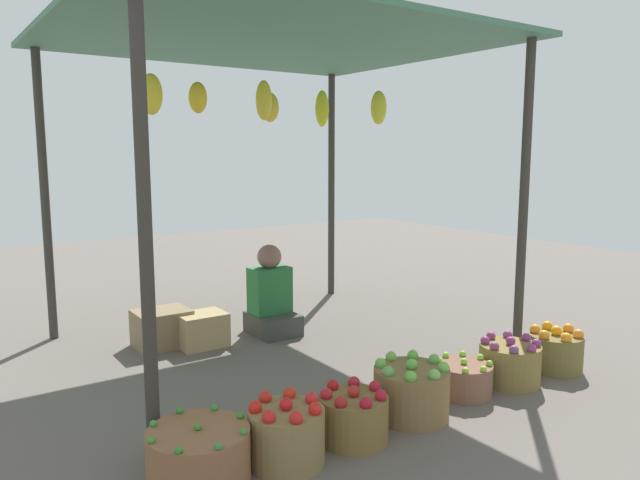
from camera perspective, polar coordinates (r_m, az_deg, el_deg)
name	(u,v)px	position (r m, az deg, el deg)	size (l,w,h in m)	color
ground_plane	(276,346)	(4.99, -4.21, -9.97)	(14.00, 14.00, 0.00)	#655B55
market_stall_structure	(273,62)	(4.80, -4.52, 16.50)	(3.20, 2.79, 2.43)	#38332D
vendor_person	(271,300)	(5.26, -4.67, -5.66)	(0.36, 0.44, 0.78)	#3B3D3A
basket_green_chilies	(199,456)	(3.08, -11.45, -19.48)	(0.49, 0.49, 0.30)	#8D5C3C
basket_red_tomatoes	(286,434)	(3.19, -3.23, -17.95)	(0.39, 0.39, 0.35)	olive
basket_red_apples	(353,417)	(3.42, 3.19, -16.40)	(0.38, 0.38, 0.31)	brown
basket_green_apples	(411,391)	(3.72, 8.66, -14.03)	(0.45, 0.45, 0.36)	olive
basket_limes	(463,379)	(4.11, 13.46, -12.69)	(0.37, 0.37, 0.25)	brown
basket_purple_onions	(510,363)	(4.37, 17.56, -11.06)	(0.41, 0.41, 0.33)	olive
basket_oranges	(555,351)	(4.73, 21.44, -9.77)	(0.38, 0.38, 0.33)	brown
wooden_crate_near_vendor	(162,328)	(5.10, -14.77, -8.10)	(0.43, 0.34, 0.30)	#846F4F
wooden_crate_stacked_rear	(202,330)	(5.03, -11.15, -8.35)	(0.37, 0.30, 0.27)	tan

